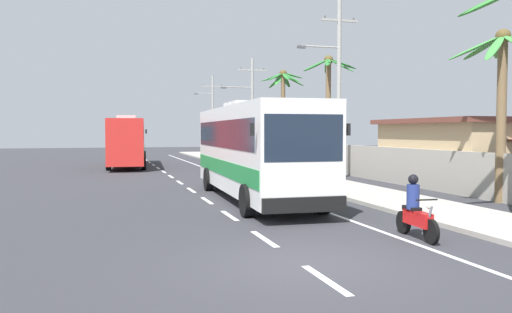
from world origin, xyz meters
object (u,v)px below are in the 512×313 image
(coach_bus_far_lane, at_px, (128,141))
(palm_nearest, at_px, (283,96))
(utility_pole_far, at_px, (251,107))
(palm_third, at_px, (328,92))
(coach_bus_foreground, at_px, (254,148))
(palm_second, at_px, (502,81))
(utility_pole_distant, at_px, (212,112))
(motorcycle_beside_bus, at_px, (244,168))
(palm_farthest, at_px, (283,102))
(utility_pole_mid, at_px, (338,82))
(motorcycle_trailing, at_px, (416,212))

(coach_bus_far_lane, bearing_deg, palm_nearest, -19.88)
(utility_pole_far, distance_m, palm_third, 14.13)
(coach_bus_foreground, xyz_separation_m, palm_second, (8.65, -3.52, 2.53))
(coach_bus_foreground, relative_size, palm_third, 1.63)
(coach_bus_far_lane, bearing_deg, coach_bus_foreground, -79.37)
(utility_pole_far, relative_size, utility_pole_distant, 0.98)
(palm_nearest, bearing_deg, motorcycle_beside_bus, -121.03)
(utility_pole_far, height_order, palm_farthest, utility_pole_far)
(coach_bus_far_lane, height_order, palm_farthest, palm_farthest)
(utility_pole_distant, bearing_deg, utility_pole_mid, -89.28)
(utility_pole_far, relative_size, palm_farthest, 1.20)
(utility_pole_distant, distance_m, palm_third, 30.52)
(utility_pole_far, relative_size, palm_nearest, 1.23)
(motorcycle_beside_bus, bearing_deg, utility_pole_distant, 81.62)
(palm_second, relative_size, palm_farthest, 0.87)
(coach_bus_foreground, distance_m, motorcycle_beside_bus, 8.32)
(motorcycle_beside_bus, xyz_separation_m, motorcycle_trailing, (0.05, -16.38, 0.00))
(motorcycle_trailing, relative_size, palm_third, 0.27)
(utility_pole_mid, distance_m, palm_third, 2.37)
(utility_pole_mid, distance_m, palm_nearest, 10.00)
(coach_bus_foreground, xyz_separation_m, utility_pole_distant, (6.43, 39.77, 2.88))
(motorcycle_trailing, distance_m, palm_second, 9.26)
(coach_bus_far_lane, distance_m, motorcycle_trailing, 29.92)
(coach_bus_far_lane, relative_size, motorcycle_trailing, 6.19)
(coach_bus_far_lane, relative_size, utility_pole_far, 1.36)
(palm_third, bearing_deg, utility_pole_distant, 91.67)
(motorcycle_beside_bus, relative_size, palm_second, 0.30)
(coach_bus_foreground, distance_m, motorcycle_trailing, 8.68)
(palm_farthest, bearing_deg, coach_bus_far_lane, 176.80)
(motorcycle_trailing, bearing_deg, palm_second, 35.34)
(coach_bus_foreground, xyz_separation_m, motorcycle_beside_bus, (1.75, 8.01, -1.39))
(palm_third, bearing_deg, motorcycle_beside_bus, -167.31)
(utility_pole_mid, height_order, utility_pole_far, utility_pole_mid)
(utility_pole_mid, bearing_deg, palm_second, -80.21)
(coach_bus_far_lane, distance_m, palm_nearest, 12.23)
(motorcycle_beside_bus, relative_size, palm_nearest, 0.27)
(palm_nearest, distance_m, palm_second, 20.55)
(motorcycle_trailing, distance_m, utility_pole_distant, 48.55)
(coach_bus_foreground, xyz_separation_m, palm_nearest, (7.14, 16.96, 3.26))
(coach_bus_far_lane, relative_size, utility_pole_mid, 1.18)
(palm_nearest, relative_size, palm_third, 1.00)
(coach_bus_far_lane, height_order, motorcycle_trailing, coach_bus_far_lane)
(utility_pole_far, distance_m, palm_second, 26.97)
(coach_bus_foreground, xyz_separation_m, palm_farthest, (8.30, 20.28, 2.99))
(utility_pole_mid, distance_m, palm_second, 10.67)
(motorcycle_trailing, bearing_deg, utility_pole_far, 81.61)
(utility_pole_far, bearing_deg, motorcycle_beside_bus, -107.14)
(coach_bus_foreground, height_order, palm_second, palm_second)
(utility_pole_mid, xyz_separation_m, palm_second, (1.81, -10.49, -0.85))
(coach_bus_foreground, bearing_deg, utility_pole_distant, 80.81)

